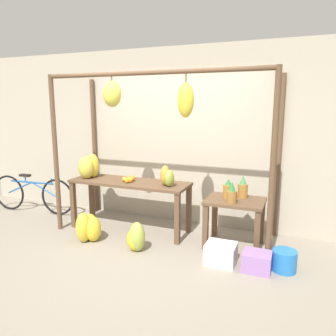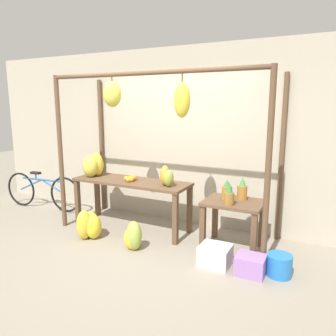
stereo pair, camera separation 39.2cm
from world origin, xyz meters
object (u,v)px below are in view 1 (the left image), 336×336
(banana_pile_on_table, at_px, (90,166))
(parked_bicycle, at_px, (33,194))
(banana_pile_ground_right, at_px, (136,238))
(fruit_crate_white, at_px, (221,253))
(blue_bucket, at_px, (284,261))
(pineapple_cluster, at_px, (235,191))
(orange_pile, at_px, (129,179))
(papaya_pile, at_px, (167,177))
(fruit_crate_purple, at_px, (257,262))
(banana_pile_ground_left, at_px, (89,228))

(banana_pile_on_table, xyz_separation_m, parked_bicycle, (-1.30, 0.06, -0.60))
(banana_pile_ground_right, bearing_deg, fruit_crate_white, 4.56)
(blue_bucket, bearing_deg, banana_pile_on_table, 170.88)
(pineapple_cluster, height_order, blue_bucket, pineapple_cluster)
(orange_pile, distance_m, blue_bucket, 2.42)
(papaya_pile, bearing_deg, parked_bicycle, 177.25)
(blue_bucket, relative_size, fruit_crate_purple, 0.86)
(parked_bicycle, height_order, fruit_crate_purple, parked_bicycle)
(banana_pile_ground_right, relative_size, blue_bucket, 1.43)
(parked_bicycle, bearing_deg, fruit_crate_purple, -9.34)
(banana_pile_on_table, height_order, banana_pile_ground_left, banana_pile_on_table)
(blue_bucket, bearing_deg, fruit_crate_white, -172.89)
(orange_pile, distance_m, fruit_crate_white, 1.78)
(pineapple_cluster, distance_m, banana_pile_ground_right, 1.46)
(orange_pile, bearing_deg, banana_pile_ground_left, -121.69)
(banana_pile_ground_right, distance_m, fruit_crate_purple, 1.55)
(banana_pile_on_table, distance_m, fruit_crate_white, 2.50)
(orange_pile, distance_m, parked_bicycle, 2.09)
(banana_pile_ground_right, bearing_deg, banana_pile_on_table, 150.36)
(banana_pile_on_table, relative_size, pineapple_cluster, 1.13)
(pineapple_cluster, bearing_deg, banana_pile_on_table, 179.89)
(banana_pile_on_table, distance_m, parked_bicycle, 1.43)
(banana_pile_on_table, xyz_separation_m, papaya_pile, (1.36, -0.07, -0.04))
(orange_pile, xyz_separation_m, papaya_pile, (0.63, -0.02, 0.10))
(fruit_crate_white, xyz_separation_m, parked_bicycle, (-3.59, 0.63, 0.22))
(banana_pile_on_table, distance_m, orange_pile, 0.75)
(banana_pile_ground_right, height_order, blue_bucket, banana_pile_ground_right)
(banana_pile_on_table, distance_m, pineapple_cluster, 2.32)
(banana_pile_on_table, bearing_deg, orange_pile, -3.76)
(orange_pile, bearing_deg, pineapple_cluster, 1.59)
(banana_pile_ground_left, bearing_deg, parked_bicycle, 158.10)
(banana_pile_on_table, distance_m, fruit_crate_purple, 2.91)
(pineapple_cluster, bearing_deg, fruit_crate_white, -93.26)
(banana_pile_ground_left, relative_size, banana_pile_ground_right, 1.07)
(banana_pile_ground_left, distance_m, papaya_pile, 1.33)
(banana_pile_on_table, relative_size, papaya_pile, 1.70)
(banana_pile_on_table, distance_m, banana_pile_ground_right, 1.55)
(banana_pile_on_table, bearing_deg, pineapple_cluster, -0.11)
(banana_pile_ground_right, height_order, fruit_crate_white, banana_pile_ground_right)
(parked_bicycle, distance_m, fruit_crate_purple, 4.08)
(banana_pile_ground_right, relative_size, papaya_pile, 1.38)
(banana_pile_on_table, bearing_deg, banana_pile_ground_right, -29.64)
(fruit_crate_purple, bearing_deg, banana_pile_ground_left, -179.61)
(orange_pile, xyz_separation_m, banana_pile_ground_right, (0.43, -0.62, -0.63))
(banana_pile_on_table, relative_size, orange_pile, 2.31)
(banana_pile_ground_left, bearing_deg, fruit_crate_white, 1.27)
(orange_pile, relative_size, papaya_pile, 0.74)
(orange_pile, height_order, banana_pile_ground_left, orange_pile)
(banana_pile_ground_right, bearing_deg, parked_bicycle, 163.66)
(pineapple_cluster, height_order, papaya_pile, papaya_pile)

